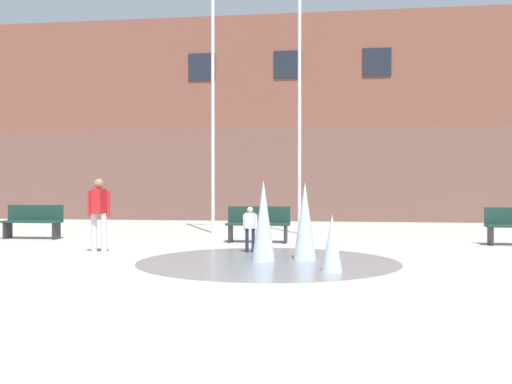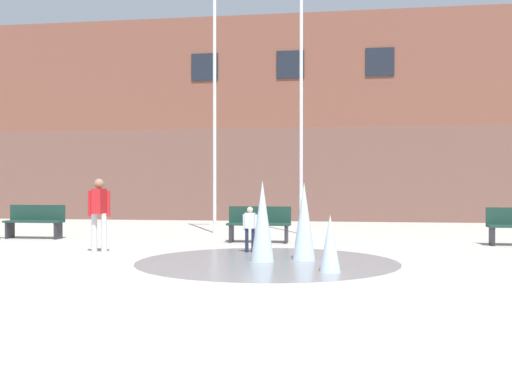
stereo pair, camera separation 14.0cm
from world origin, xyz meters
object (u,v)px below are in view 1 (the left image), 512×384
at_px(park_bench_under_left_flagpole, 33,221).
at_px(flagpole_left, 214,80).
at_px(child_in_fountain, 250,226).
at_px(park_bench_under_right_flagpole, 258,224).
at_px(flagpole_right, 300,72).
at_px(adult_watching, 99,209).

height_order(park_bench_under_left_flagpole, flagpole_left, flagpole_left).
bearing_deg(child_in_fountain, park_bench_under_right_flagpole, 96.22).
bearing_deg(park_bench_under_right_flagpole, child_in_fountain, -86.84).
bearing_deg(flagpole_right, park_bench_under_right_flagpole, -107.70).
height_order(child_in_fountain, flagpole_right, flagpole_right).
bearing_deg(flagpole_right, adult_watching, -125.78).
bearing_deg(park_bench_under_right_flagpole, flagpole_right, 72.30).
height_order(child_in_fountain, flagpole_left, flagpole_left).
relative_size(child_in_fountain, adult_watching, 0.62).
bearing_deg(flagpole_left, park_bench_under_right_flagpole, -58.05).
bearing_deg(flagpole_left, adult_watching, -103.80).
xyz_separation_m(adult_watching, flagpole_left, (1.35, 5.51, 3.70)).
height_order(adult_watching, flagpole_left, flagpole_left).
distance_m(park_bench_under_left_flagpole, child_in_fountain, 6.78).
height_order(child_in_fountain, adult_watching, adult_watching).
distance_m(child_in_fountain, adult_watching, 3.27).
height_order(park_bench_under_right_flagpole, child_in_fountain, child_in_fountain).
relative_size(park_bench_under_left_flagpole, child_in_fountain, 1.62).
distance_m(park_bench_under_left_flagpole, flagpole_left, 6.60).
height_order(park_bench_under_right_flagpole, adult_watching, adult_watching).
distance_m(park_bench_under_right_flagpole, child_in_fountain, 2.25).
bearing_deg(child_in_fountain, flagpole_left, 113.33).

